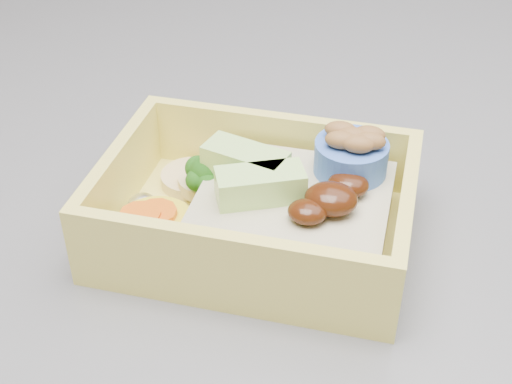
# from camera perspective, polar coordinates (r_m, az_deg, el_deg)

# --- Properties ---
(bento_box) EXTENTS (0.20, 0.15, 0.07)m
(bento_box) POSITION_cam_1_polar(r_m,az_deg,el_deg) (0.47, 0.83, -1.25)
(bento_box) COLOR #EFDF62
(bento_box) RESTS_ON island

